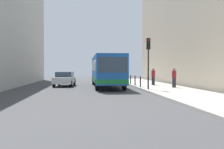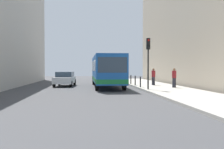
{
  "view_description": "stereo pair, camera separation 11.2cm",
  "coord_description": "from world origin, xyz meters",
  "px_view_note": "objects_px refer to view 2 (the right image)",
  "views": [
    {
      "loc": [
        -1.53,
        -22.26,
        1.82
      ],
      "look_at": [
        0.92,
        0.85,
        1.28
      ],
      "focal_mm": 41.43,
      "sensor_mm": 36.0,
      "label": 1
    },
    {
      "loc": [
        -1.41,
        -22.27,
        1.82
      ],
      "look_at": [
        0.92,
        0.85,
        1.28
      ],
      "focal_mm": 41.43,
      "sensor_mm": 36.0,
      "label": 2
    }
  ],
  "objects_px": {
    "car_behind_bus": "(103,76)",
    "car_beside_bus": "(65,79)",
    "pedestrian_near_signal": "(174,78)",
    "traffic_light": "(148,54)",
    "bollard_far": "(131,79)",
    "pedestrian_mid_sidewalk": "(153,77)",
    "bus": "(107,69)",
    "bollard_mid": "(135,81)",
    "bollard_near": "(140,82)"
  },
  "relations": [
    {
      "from": "car_beside_bus",
      "to": "bollard_mid",
      "type": "relative_size",
      "value": 4.75
    },
    {
      "from": "traffic_light",
      "to": "pedestrian_mid_sidewalk",
      "type": "bearing_deg",
      "value": 70.69
    },
    {
      "from": "car_behind_bus",
      "to": "bollard_mid",
      "type": "relative_size",
      "value": 4.64
    },
    {
      "from": "bollard_far",
      "to": "pedestrian_mid_sidewalk",
      "type": "distance_m",
      "value": 3.02
    },
    {
      "from": "car_beside_bus",
      "to": "car_behind_bus",
      "type": "distance_m",
      "value": 10.03
    },
    {
      "from": "pedestrian_mid_sidewalk",
      "to": "bollard_mid",
      "type": "bearing_deg",
      "value": -61.85
    },
    {
      "from": "car_behind_bus",
      "to": "pedestrian_near_signal",
      "type": "bearing_deg",
      "value": 110.77
    },
    {
      "from": "car_behind_bus",
      "to": "traffic_light",
      "type": "distance_m",
      "value": 15.93
    },
    {
      "from": "bollard_far",
      "to": "pedestrian_near_signal",
      "type": "relative_size",
      "value": 0.56
    },
    {
      "from": "car_beside_bus",
      "to": "bollard_near",
      "type": "xyz_separation_m",
      "value": [
        7.03,
        -4.16,
        -0.16
      ]
    },
    {
      "from": "traffic_light",
      "to": "pedestrian_mid_sidewalk",
      "type": "height_order",
      "value": "traffic_light"
    },
    {
      "from": "car_behind_bus",
      "to": "pedestrian_mid_sidewalk",
      "type": "distance_m",
      "value": 11.32
    },
    {
      "from": "bollard_mid",
      "to": "pedestrian_near_signal",
      "type": "xyz_separation_m",
      "value": [
        2.86,
        -3.21,
        0.38
      ]
    },
    {
      "from": "bollard_near",
      "to": "bollard_far",
      "type": "height_order",
      "value": "same"
    },
    {
      "from": "car_behind_bus",
      "to": "pedestrian_near_signal",
      "type": "distance_m",
      "value": 14.8
    },
    {
      "from": "car_beside_bus",
      "to": "pedestrian_near_signal",
      "type": "distance_m",
      "value": 11.04
    },
    {
      "from": "bus",
      "to": "traffic_light",
      "type": "height_order",
      "value": "traffic_light"
    },
    {
      "from": "bus",
      "to": "pedestrian_near_signal",
      "type": "distance_m",
      "value": 6.59
    },
    {
      "from": "car_behind_bus",
      "to": "car_beside_bus",
      "type": "bearing_deg",
      "value": 62.54
    },
    {
      "from": "bollard_near",
      "to": "pedestrian_mid_sidewalk",
      "type": "xyz_separation_m",
      "value": [
        1.89,
        2.62,
        0.37
      ]
    },
    {
      "from": "bus",
      "to": "car_beside_bus",
      "type": "height_order",
      "value": "bus"
    },
    {
      "from": "car_behind_bus",
      "to": "bollard_far",
      "type": "xyz_separation_m",
      "value": [
        2.44,
        -8.13,
        -0.16
      ]
    },
    {
      "from": "bus",
      "to": "traffic_light",
      "type": "xyz_separation_m",
      "value": [
        2.96,
        -4.94,
        1.28
      ]
    },
    {
      "from": "bus",
      "to": "bollard_far",
      "type": "bearing_deg",
      "value": -139.12
    },
    {
      "from": "car_behind_bus",
      "to": "bollard_near",
      "type": "bearing_deg",
      "value": 100.34
    },
    {
      "from": "car_beside_bus",
      "to": "bus",
      "type": "bearing_deg",
      "value": 161.74
    },
    {
      "from": "pedestrian_mid_sidewalk",
      "to": "car_beside_bus",
      "type": "bearing_deg",
      "value": -76.08
    },
    {
      "from": "bus",
      "to": "car_behind_bus",
      "type": "relative_size",
      "value": 2.5
    },
    {
      "from": "bollard_near",
      "to": "traffic_light",
      "type": "bearing_deg",
      "value": -87.7
    },
    {
      "from": "traffic_light",
      "to": "bollard_near",
      "type": "xyz_separation_m",
      "value": [
        -0.1,
        2.49,
        -2.38
      ]
    },
    {
      "from": "traffic_light",
      "to": "bollard_far",
      "type": "relative_size",
      "value": 4.32
    },
    {
      "from": "bus",
      "to": "bollard_near",
      "type": "bearing_deg",
      "value": 139.21
    },
    {
      "from": "car_behind_bus",
      "to": "bollard_mid",
      "type": "bearing_deg",
      "value": 102.73
    },
    {
      "from": "bus",
      "to": "traffic_light",
      "type": "relative_size",
      "value": 2.69
    },
    {
      "from": "car_beside_bus",
      "to": "traffic_light",
      "type": "bearing_deg",
      "value": 140.97
    },
    {
      "from": "car_behind_bus",
      "to": "bollard_far",
      "type": "bearing_deg",
      "value": 106.47
    },
    {
      "from": "car_behind_bus",
      "to": "bollard_mid",
      "type": "height_order",
      "value": "car_behind_bus"
    },
    {
      "from": "car_behind_bus",
      "to": "bus",
      "type": "bearing_deg",
      "value": 87.52
    },
    {
      "from": "bollard_far",
      "to": "pedestrian_near_signal",
      "type": "xyz_separation_m",
      "value": [
        2.86,
        -5.68,
        0.38
      ]
    },
    {
      "from": "bollard_near",
      "to": "bollard_mid",
      "type": "relative_size",
      "value": 1.0
    },
    {
      "from": "car_beside_bus",
      "to": "pedestrian_near_signal",
      "type": "height_order",
      "value": "pedestrian_near_signal"
    },
    {
      "from": "car_behind_bus",
      "to": "pedestrian_mid_sidewalk",
      "type": "xyz_separation_m",
      "value": [
        4.33,
        -10.46,
        0.21
      ]
    },
    {
      "from": "car_beside_bus",
      "to": "bollard_far",
      "type": "xyz_separation_m",
      "value": [
        7.03,
        0.78,
        -0.16
      ]
    },
    {
      "from": "bus",
      "to": "car_beside_bus",
      "type": "distance_m",
      "value": 4.6
    },
    {
      "from": "pedestrian_mid_sidewalk",
      "to": "bollard_far",
      "type": "bearing_deg",
      "value": -117.16
    },
    {
      "from": "car_beside_bus",
      "to": "car_behind_bus",
      "type": "bearing_deg",
      "value": -113.25
    },
    {
      "from": "pedestrian_near_signal",
      "to": "car_beside_bus",
      "type": "bearing_deg",
      "value": 82.1
    },
    {
      "from": "car_beside_bus",
      "to": "car_behind_bus",
      "type": "relative_size",
      "value": 1.02
    },
    {
      "from": "traffic_light",
      "to": "pedestrian_near_signal",
      "type": "height_order",
      "value": "traffic_light"
    },
    {
      "from": "car_beside_bus",
      "to": "pedestrian_near_signal",
      "type": "relative_size",
      "value": 2.64
    }
  ]
}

